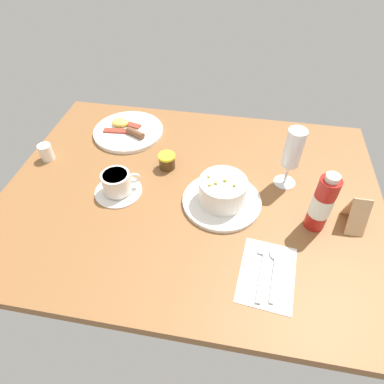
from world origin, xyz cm
name	(u,v)px	position (x,y,z in cm)	size (l,w,h in cm)	color
ground_plane	(191,194)	(0.00, 0.00, -1.50)	(110.00, 84.00, 3.00)	brown
porridge_bowl	(222,193)	(9.33, -3.29, 3.86)	(22.25, 22.25, 9.00)	white
cutlery_setting	(268,272)	(22.54, -23.84, 0.26)	(14.48, 19.33, 0.90)	white
coffee_cup	(117,184)	(-20.88, -4.26, 3.14)	(13.76, 13.76, 6.84)	white
creamer_jug	(46,152)	(-48.47, 6.22, 2.77)	(4.16, 5.07, 5.85)	white
wine_glass	(293,151)	(27.09, 8.34, 12.02)	(6.48, 6.48, 18.75)	white
jam_jar	(167,161)	(-9.35, 9.01, 2.45)	(5.31, 5.31, 4.84)	#493016
sauce_bottle_red	(322,204)	(34.39, -7.04, 8.31)	(5.34, 5.34, 17.78)	#B21E19
breakfast_plate	(128,131)	(-27.33, 24.67, 0.91)	(24.50, 24.50, 3.70)	white
menu_card	(357,212)	(44.25, -5.21, 4.88)	(4.67, 7.82, 9.90)	tan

